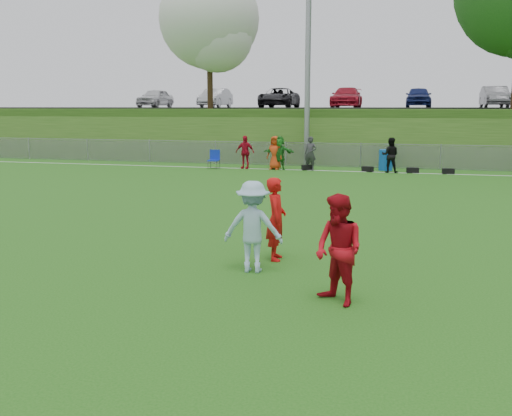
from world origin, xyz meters
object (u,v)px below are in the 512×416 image
(player_blue, at_px, (253,227))
(recycling_bin, at_px, (386,160))
(player_red_center, at_px, (339,250))
(player_red_left, at_px, (276,219))

(player_blue, xyz_separation_m, recycling_bin, (1.88, 18.94, -0.37))
(player_blue, bearing_deg, player_red_center, 137.28)
(player_blue, relative_size, recycling_bin, 1.71)
(player_red_left, height_order, recycling_bin, player_red_left)
(recycling_bin, bearing_deg, player_red_center, -90.19)
(player_red_left, distance_m, player_blue, 1.00)
(player_red_left, bearing_deg, recycling_bin, -14.07)
(player_red_left, bearing_deg, player_blue, 157.25)
(player_red_left, height_order, player_red_center, player_red_center)
(player_red_left, relative_size, player_red_center, 0.96)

